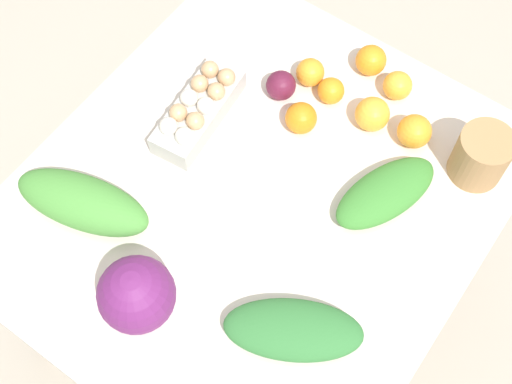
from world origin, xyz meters
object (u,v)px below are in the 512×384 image
at_px(orange_5, 331,91).
at_px(orange_6, 310,72).
at_px(greens_bunch_scallion, 385,193).
at_px(orange_3, 398,86).
at_px(cabbage_purple, 136,295).
at_px(egg_carton, 198,109).
at_px(greens_bunch_beet_tops, 83,202).
at_px(paper_bag, 481,156).
at_px(greens_bunch_dandelion, 293,330).
at_px(orange_2, 301,118).
at_px(orange_0, 371,60).
at_px(orange_4, 414,131).
at_px(orange_1, 372,114).
at_px(beet_root, 281,85).

relative_size(orange_5, orange_6, 0.93).
xyz_separation_m(greens_bunch_scallion, orange_5, (-0.17, -0.25, -0.00)).
bearing_deg(greens_bunch_scallion, orange_3, -154.88).
relative_size(cabbage_purple, egg_carton, 0.56).
bearing_deg(greens_bunch_beet_tops, paper_bag, 132.42).
bearing_deg(greens_bunch_dandelion, orange_2, -147.87).
height_order(greens_bunch_scallion, orange_3, orange_3).
height_order(cabbage_purple, orange_0, cabbage_purple).
height_order(orange_4, orange_6, orange_4).
relative_size(greens_bunch_scallion, orange_3, 3.73).
bearing_deg(orange_6, paper_bag, 91.15).
height_order(orange_2, orange_5, orange_2).
height_order(egg_carton, greens_bunch_dandelion, egg_carton).
relative_size(cabbage_purple, orange_1, 1.94).
bearing_deg(orange_2, orange_5, 173.19).
bearing_deg(orange_3, beet_root, -54.41).
bearing_deg(beet_root, greens_bunch_scallion, 73.64).
distance_m(beet_root, orange_4, 0.34).
relative_size(cabbage_purple, orange_3, 2.26).
height_order(beet_root, orange_6, beet_root).
distance_m(orange_1, orange_3, 0.11).
bearing_deg(paper_bag, orange_3, -107.41).
bearing_deg(orange_0, orange_1, 32.26).
xyz_separation_m(greens_bunch_dandelion, beet_root, (-0.49, -0.37, 0.00)).
height_order(egg_carton, orange_0, egg_carton).
xyz_separation_m(egg_carton, orange_5, (-0.24, 0.23, -0.01)).
xyz_separation_m(paper_bag, orange_5, (0.02, -0.38, -0.03)).
height_order(orange_3, orange_5, orange_3).
relative_size(greens_bunch_dandelion, orange_1, 3.46).
bearing_deg(greens_bunch_beet_tops, orange_4, 139.58).
xyz_separation_m(cabbage_purple, orange_2, (-0.57, 0.02, -0.04)).
relative_size(orange_2, orange_6, 1.08).
bearing_deg(orange_6, orange_4, 89.10).
bearing_deg(greens_bunch_beet_tops, greens_bunch_dandelion, 93.73).
bearing_deg(greens_bunch_beet_tops, egg_carton, 171.05).
bearing_deg(orange_1, paper_bag, 96.53).
distance_m(orange_3, orange_5, 0.16).
bearing_deg(orange_3, egg_carton, -45.83).
bearing_deg(orange_0, cabbage_purple, -4.58).
xyz_separation_m(greens_bunch_scallion, beet_root, (-0.11, -0.36, 0.00)).
distance_m(cabbage_purple, orange_5, 0.69).
distance_m(greens_bunch_dandelion, beet_root, 0.61).
relative_size(paper_bag, orange_6, 1.84).
distance_m(orange_3, orange_6, 0.22).
bearing_deg(beet_root, greens_bunch_beet_tops, -18.38).
distance_m(orange_2, orange_3, 0.26).
height_order(greens_bunch_dandelion, orange_5, orange_5).
xyz_separation_m(orange_0, orange_6, (0.12, -0.10, -0.00)).
height_order(beet_root, orange_4, orange_4).
relative_size(beet_root, orange_4, 0.90).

